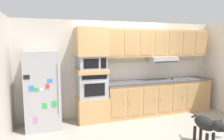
{
  "coord_description": "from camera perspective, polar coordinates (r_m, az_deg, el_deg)",
  "views": [
    {
      "loc": [
        -1.99,
        -4.09,
        1.91
      ],
      "look_at": [
        -0.63,
        0.05,
        1.35
      ],
      "focal_mm": 32.62,
      "sensor_mm": 36.0,
      "label": 1
    }
  ],
  "objects": [
    {
      "name": "built_in_oven",
      "position": [
        5.06,
        -5.63,
        -4.21
      ],
      "size": [
        0.7,
        0.62,
        0.6
      ],
      "color": "#A8AAAF",
      "rests_on": "oven_base_cabinet"
    },
    {
      "name": "countertop_slab",
      "position": [
        5.77,
        13.07,
        -2.93
      ],
      "size": [
        3.09,
        0.64,
        0.04
      ],
      "primitive_type": "cube",
      "color": "#4C4C51",
      "rests_on": "lower_cabinet_run"
    },
    {
      "name": "dog_food_bowl",
      "position": [
        4.94,
        27.48,
        -15.89
      ],
      "size": [
        0.2,
        0.2,
        0.06
      ],
      "color": "#B2B7BC",
      "rests_on": "ground"
    },
    {
      "name": "oven_base_cabinet",
      "position": [
        5.22,
        -5.55,
        -10.67
      ],
      "size": [
        0.74,
        0.62,
        0.6
      ],
      "primitive_type": "cube",
      "color": "tan",
      "rests_on": "ground"
    },
    {
      "name": "refrigerator",
      "position": [
        4.89,
        -18.84,
        -5.24
      ],
      "size": [
        0.76,
        0.73,
        1.76
      ],
      "color": "#ADADB2",
      "rests_on": "ground"
    },
    {
      "name": "upper_cabinet_with_hood",
      "position": [
        5.79,
        12.79,
        7.09
      ],
      "size": [
        3.05,
        0.48,
        0.88
      ],
      "color": "tan",
      "rests_on": "backsplash_panel"
    },
    {
      "name": "appliance_upper_cabinet",
      "position": [
        4.96,
        -5.79,
        7.87
      ],
      "size": [
        0.74,
        0.62,
        0.68
      ],
      "primitive_type": "cube",
      "color": "tan",
      "rests_on": "microwave"
    },
    {
      "name": "screwdriver",
      "position": [
        5.96,
        16.63,
        -2.39
      ],
      "size": [
        0.15,
        0.16,
        0.03
      ],
      "color": "black",
      "rests_on": "countertop_slab"
    },
    {
      "name": "microwave",
      "position": [
        4.98,
        -5.71,
        2.11
      ],
      "size": [
        0.64,
        0.54,
        0.32
      ],
      "color": "#A8AAAF",
      "rests_on": "appliance_mid_shelf"
    },
    {
      "name": "ground_plane",
      "position": [
        4.94,
        7.41,
        -15.48
      ],
      "size": [
        9.6,
        9.6,
        0.0
      ],
      "primitive_type": "plane",
      "color": "#9E9389"
    },
    {
      "name": "backsplash_panel",
      "position": [
        5.98,
        11.72,
        0.07
      ],
      "size": [
        3.09,
        0.02,
        0.5
      ],
      "primitive_type": "cube",
      "color": "silver",
      "rests_on": "countertop_slab"
    },
    {
      "name": "side_panel_left",
      "position": [
        4.23,
        -28.98,
        -2.59
      ],
      "size": [
        0.12,
        7.1,
        2.5
      ],
      "primitive_type": "cube",
      "color": "beige",
      "rests_on": "ground"
    },
    {
      "name": "dog",
      "position": [
        4.25,
        25.1,
        -13.76
      ],
      "size": [
        0.28,
        0.86,
        0.63
      ],
      "rotation": [
        0.0,
        0.0,
        -1.62
      ],
      "color": "black",
      "rests_on": "ground"
    },
    {
      "name": "back_kitchen_wall",
      "position": [
        5.61,
        2.73,
        0.58
      ],
      "size": [
        6.2,
        0.12,
        2.5
      ],
      "primitive_type": "cube",
      "color": "beige",
      "rests_on": "ground"
    },
    {
      "name": "lower_cabinet_run",
      "position": [
        5.87,
        12.96,
        -7.36
      ],
      "size": [
        3.05,
        0.63,
        0.88
      ],
      "color": "tan",
      "rests_on": "ground"
    },
    {
      "name": "appliance_mid_shelf",
      "position": [
        5.01,
        -5.69,
        -0.28
      ],
      "size": [
        0.74,
        0.62,
        0.1
      ],
      "primitive_type": "cube",
      "color": "tan",
      "rests_on": "built_in_oven"
    }
  ]
}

